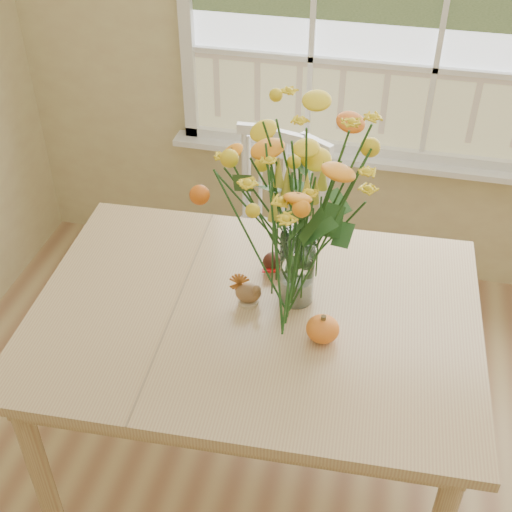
# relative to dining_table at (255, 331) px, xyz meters

# --- Properties ---
(wall_back) EXTENTS (4.00, 0.02, 2.70)m
(wall_back) POSITION_rel_dining_table_xyz_m (0.51, 1.35, 0.65)
(wall_back) COLOR #CAB481
(wall_back) RESTS_ON floor
(dining_table) EXTENTS (1.53, 1.13, 0.80)m
(dining_table) POSITION_rel_dining_table_xyz_m (0.00, 0.00, 0.00)
(dining_table) COLOR tan
(dining_table) RESTS_ON floor
(windsor_chair) EXTENTS (0.53, 0.52, 0.96)m
(windsor_chair) POSITION_rel_dining_table_xyz_m (-0.10, 0.84, -0.17)
(windsor_chair) COLOR white
(windsor_chair) RESTS_ON floor
(flower_vase) EXTENTS (0.55, 0.55, 0.65)m
(flower_vase) POSITION_rel_dining_table_xyz_m (0.12, 0.10, 0.49)
(flower_vase) COLOR white
(flower_vase) RESTS_ON dining_table
(pumpkin) EXTENTS (0.11, 0.11, 0.08)m
(pumpkin) POSITION_rel_dining_table_xyz_m (0.24, -0.08, 0.13)
(pumpkin) COLOR #E55A1A
(pumpkin) RESTS_ON dining_table
(turkey_figurine) EXTENTS (0.10, 0.08, 0.11)m
(turkey_figurine) POSITION_rel_dining_table_xyz_m (-0.03, 0.04, 0.14)
(turkey_figurine) COLOR #CCB78C
(turkey_figurine) RESTS_ON dining_table
(dark_gourd) EXTENTS (0.13, 0.10, 0.07)m
(dark_gourd) POSITION_rel_dining_table_xyz_m (0.02, 0.23, 0.13)
(dark_gourd) COLOR #38160F
(dark_gourd) RESTS_ON dining_table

